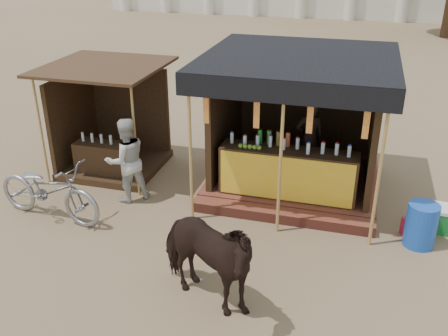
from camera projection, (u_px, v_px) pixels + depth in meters
ground at (197, 273)px, 7.85m from camera, size 120.00×120.00×0.00m
main_stall at (296, 142)px, 10.08m from camera, size 3.60×3.61×2.78m
secondary_stall at (107, 131)px, 11.07m from camera, size 2.40×2.40×2.38m
cow at (204, 259)px, 6.87m from camera, size 2.02×1.49×1.55m
motorbike at (48, 190)px, 9.13m from camera, size 2.31×1.07×1.17m
bystander at (126, 160)px, 9.67m from camera, size 1.04×1.04×1.71m
blue_barrel at (421, 225)px, 8.40m from camera, size 0.59×0.59×0.78m
red_crate at (414, 229)px, 8.70m from camera, size 0.45×0.45×0.32m
cooler at (439, 218)px, 8.91m from camera, size 0.69×0.51×0.46m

